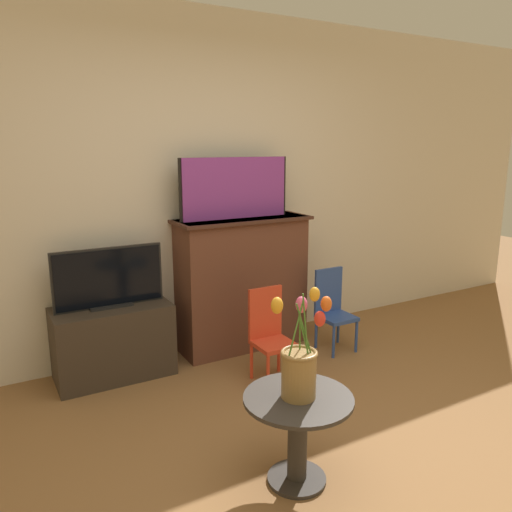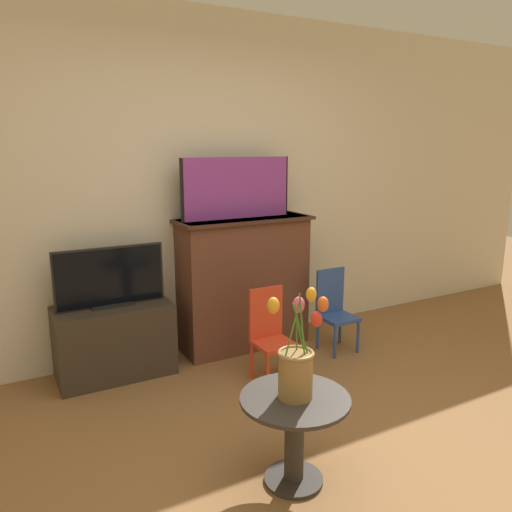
% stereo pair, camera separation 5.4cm
% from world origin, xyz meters
% --- Properties ---
extents(ground_plane, '(14.00, 14.00, 0.00)m').
position_xyz_m(ground_plane, '(0.00, 0.00, 0.00)').
color(ground_plane, olive).
extents(wall_back, '(8.00, 0.06, 2.70)m').
position_xyz_m(wall_back, '(0.00, 2.13, 1.35)').
color(wall_back, beige).
rests_on(wall_back, ground).
extents(fireplace_mantel, '(1.12, 0.41, 1.10)m').
position_xyz_m(fireplace_mantel, '(0.35, 1.91, 0.56)').
color(fireplace_mantel, brown).
rests_on(fireplace_mantel, ground).
extents(painting, '(0.94, 0.03, 0.48)m').
position_xyz_m(painting, '(0.29, 1.92, 1.34)').
color(painting, black).
rests_on(painting, fireplace_mantel).
extents(tv_stand, '(0.83, 0.41, 0.53)m').
position_xyz_m(tv_stand, '(-0.74, 1.87, 0.27)').
color(tv_stand, '#382D23').
rests_on(tv_stand, ground).
extents(tv_monitor, '(0.77, 0.12, 0.43)m').
position_xyz_m(tv_monitor, '(-0.74, 1.88, 0.74)').
color(tv_monitor, black).
rests_on(tv_monitor, tv_stand).
extents(chair_red, '(0.27, 0.27, 0.67)m').
position_xyz_m(chair_red, '(0.23, 1.28, 0.36)').
color(chair_red, red).
rests_on(chair_red, ground).
extents(chair_blue, '(0.27, 0.27, 0.67)m').
position_xyz_m(chair_blue, '(0.97, 1.50, 0.36)').
color(chair_blue, '#2D4C99').
rests_on(chair_blue, ground).
extents(side_table, '(0.55, 0.55, 0.47)m').
position_xyz_m(side_table, '(-0.24, 0.23, 0.31)').
color(side_table, '#332D28').
rests_on(side_table, ground).
extents(vase_tulips, '(0.30, 0.21, 0.56)m').
position_xyz_m(vase_tulips, '(-0.23, 0.23, 0.64)').
color(vase_tulips, olive).
rests_on(vase_tulips, side_table).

